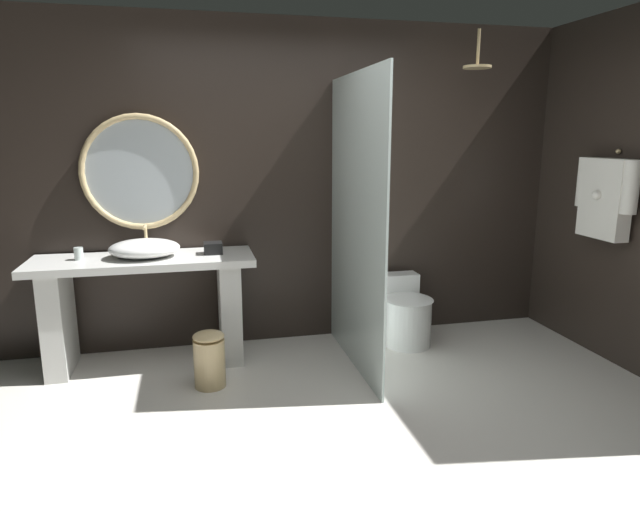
{
  "coord_description": "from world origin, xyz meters",
  "views": [
    {
      "loc": [
        -0.78,
        -2.6,
        1.7
      ],
      "look_at": [
        -0.0,
        0.74,
        0.95
      ],
      "focal_mm": 31.08,
      "sensor_mm": 36.0,
      "label": 1
    }
  ],
  "objects_px": {
    "vessel_sink": "(145,248)",
    "toilet": "(405,314)",
    "waste_bin": "(209,359)",
    "tumbler_cup": "(79,254)",
    "rain_shower_head": "(477,64)",
    "round_wall_mirror": "(140,172)",
    "hanging_bathrobe": "(605,195)",
    "tissue_box": "(213,248)"
  },
  "relations": [
    {
      "from": "hanging_bathrobe",
      "to": "round_wall_mirror",
      "type": "bearing_deg",
      "value": 164.96
    },
    {
      "from": "tumbler_cup",
      "to": "round_wall_mirror",
      "type": "xyz_separation_m",
      "value": [
        0.44,
        0.24,
        0.56
      ]
    },
    {
      "from": "rain_shower_head",
      "to": "toilet",
      "type": "distance_m",
      "value": 2.06
    },
    {
      "from": "vessel_sink",
      "to": "rain_shower_head",
      "type": "relative_size",
      "value": 1.75
    },
    {
      "from": "tissue_box",
      "to": "hanging_bathrobe",
      "type": "bearing_deg",
      "value": -13.02
    },
    {
      "from": "tissue_box",
      "to": "waste_bin",
      "type": "xyz_separation_m",
      "value": [
        -0.07,
        -0.53,
        -0.67
      ]
    },
    {
      "from": "rain_shower_head",
      "to": "toilet",
      "type": "bearing_deg",
      "value": 179.91
    },
    {
      "from": "vessel_sink",
      "to": "rain_shower_head",
      "type": "xyz_separation_m",
      "value": [
        2.57,
        -0.03,
        1.35
      ]
    },
    {
      "from": "vessel_sink",
      "to": "hanging_bathrobe",
      "type": "xyz_separation_m",
      "value": [
        3.34,
        -0.64,
        0.37
      ]
    },
    {
      "from": "vessel_sink",
      "to": "round_wall_mirror",
      "type": "bearing_deg",
      "value": 93.56
    },
    {
      "from": "vessel_sink",
      "to": "waste_bin",
      "type": "bearing_deg",
      "value": -50.78
    },
    {
      "from": "rain_shower_head",
      "to": "tissue_box",
      "type": "bearing_deg",
      "value": 178.57
    },
    {
      "from": "hanging_bathrobe",
      "to": "rain_shower_head",
      "type": "bearing_deg",
      "value": 141.9
    },
    {
      "from": "toilet",
      "to": "hanging_bathrobe",
      "type": "bearing_deg",
      "value": -25.05
    },
    {
      "from": "tissue_box",
      "to": "rain_shower_head",
      "type": "distance_m",
      "value": 2.49
    },
    {
      "from": "tissue_box",
      "to": "waste_bin",
      "type": "bearing_deg",
      "value": -97.95
    },
    {
      "from": "round_wall_mirror",
      "to": "hanging_bathrobe",
      "type": "bearing_deg",
      "value": -15.04
    },
    {
      "from": "round_wall_mirror",
      "to": "toilet",
      "type": "bearing_deg",
      "value": -8.14
    },
    {
      "from": "tumbler_cup",
      "to": "toilet",
      "type": "distance_m",
      "value": 2.57
    },
    {
      "from": "vessel_sink",
      "to": "hanging_bathrobe",
      "type": "relative_size",
      "value": 0.77
    },
    {
      "from": "hanging_bathrobe",
      "to": "toilet",
      "type": "xyz_separation_m",
      "value": [
        -1.3,
        0.61,
        -1.02
      ]
    },
    {
      "from": "rain_shower_head",
      "to": "waste_bin",
      "type": "distance_m",
      "value": 3.0
    },
    {
      "from": "round_wall_mirror",
      "to": "rain_shower_head",
      "type": "xyz_separation_m",
      "value": [
        2.58,
        -0.3,
        0.81
      ]
    },
    {
      "from": "vessel_sink",
      "to": "waste_bin",
      "type": "height_order",
      "value": "vessel_sink"
    },
    {
      "from": "hanging_bathrobe",
      "to": "waste_bin",
      "type": "distance_m",
      "value": 3.11
    },
    {
      "from": "vessel_sink",
      "to": "toilet",
      "type": "bearing_deg",
      "value": -0.92
    },
    {
      "from": "round_wall_mirror",
      "to": "toilet",
      "type": "height_order",
      "value": "round_wall_mirror"
    },
    {
      "from": "vessel_sink",
      "to": "toilet",
      "type": "distance_m",
      "value": 2.14
    },
    {
      "from": "tissue_box",
      "to": "round_wall_mirror",
      "type": "bearing_deg",
      "value": 154.49
    },
    {
      "from": "round_wall_mirror",
      "to": "rain_shower_head",
      "type": "distance_m",
      "value": 2.72
    },
    {
      "from": "vessel_sink",
      "to": "waste_bin",
      "type": "xyz_separation_m",
      "value": [
        0.42,
        -0.51,
        -0.69
      ]
    },
    {
      "from": "tissue_box",
      "to": "round_wall_mirror",
      "type": "distance_m",
      "value": 0.79
    },
    {
      "from": "waste_bin",
      "to": "hanging_bathrobe",
      "type": "bearing_deg",
      "value": -2.48
    },
    {
      "from": "round_wall_mirror",
      "to": "tissue_box",
      "type": "bearing_deg",
      "value": -25.51
    },
    {
      "from": "tissue_box",
      "to": "waste_bin",
      "type": "height_order",
      "value": "tissue_box"
    },
    {
      "from": "round_wall_mirror",
      "to": "hanging_bathrobe",
      "type": "relative_size",
      "value": 1.33
    },
    {
      "from": "tissue_box",
      "to": "hanging_bathrobe",
      "type": "xyz_separation_m",
      "value": [
        2.85,
        -0.66,
        0.4
      ]
    },
    {
      "from": "tumbler_cup",
      "to": "rain_shower_head",
      "type": "bearing_deg",
      "value": -1.02
    },
    {
      "from": "tissue_box",
      "to": "hanging_bathrobe",
      "type": "relative_size",
      "value": 0.21
    },
    {
      "from": "tissue_box",
      "to": "toilet",
      "type": "height_order",
      "value": "tissue_box"
    },
    {
      "from": "tissue_box",
      "to": "tumbler_cup",
      "type": "bearing_deg",
      "value": 179.86
    },
    {
      "from": "tissue_box",
      "to": "toilet",
      "type": "distance_m",
      "value": 1.67
    }
  ]
}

